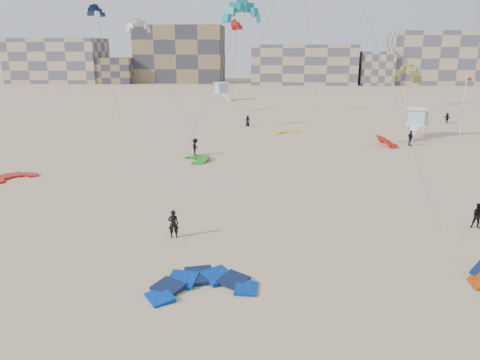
{
  "coord_description": "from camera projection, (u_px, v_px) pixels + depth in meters",
  "views": [
    {
      "loc": [
        2.35,
        -22.57,
        11.14
      ],
      "look_at": [
        0.04,
        6.0,
        3.0
      ],
      "focal_mm": 35.0,
      "sensor_mm": 36.0,
      "label": 1
    }
  ],
  "objects": [
    {
      "name": "kite_ground_green",
      "position": [
        196.0,
        160.0,
        47.87
      ],
      "size": [
        5.04,
        4.92,
        1.69
      ],
      "primitive_type": null,
      "rotation": [
        0.22,
        0.0,
        -1.12
      ],
      "color": "#198F1A",
      "rests_on": "ground"
    },
    {
      "name": "kitesurfer_main",
      "position": [
        173.0,
        224.0,
        28.23
      ],
      "size": [
        0.71,
        0.53,
        1.76
      ],
      "primitive_type": "imported",
      "rotation": [
        0.0,
        0.0,
        3.32
      ],
      "color": "black",
      "rests_on": "ground"
    },
    {
      "name": "condo_fill_left",
      "position": [
        116.0,
        71.0,
        150.38
      ],
      "size": [
        12.0,
        10.0,
        8.0
      ],
      "primitive_type": "cube",
      "color": "#7E694C",
      "rests_on": "ground"
    },
    {
      "name": "kitesurfer_b",
      "position": [
        478.0,
        216.0,
        29.66
      ],
      "size": [
        0.94,
        0.81,
        1.67
      ],
      "primitive_type": "imported",
      "rotation": [
        0.0,
        0.0,
        -0.25
      ],
      "color": "black",
      "rests_on": "ground"
    },
    {
      "name": "condo_mid",
      "position": [
        303.0,
        64.0,
        147.1
      ],
      "size": [
        32.0,
        16.0,
        12.0
      ],
      "primitive_type": "cube",
      "color": "tan",
      "rests_on": "ground"
    },
    {
      "name": "lifeguard_tower_near",
      "position": [
        418.0,
        123.0,
        59.89
      ],
      "size": [
        3.56,
        5.57,
        3.71
      ],
      "rotation": [
        0.0,
        0.0,
        -0.49
      ],
      "color": "white",
      "rests_on": "ground"
    },
    {
      "name": "ground",
      "position": [
        230.0,
        265.0,
        24.87
      ],
      "size": [
        320.0,
        320.0,
        0.0
      ],
      "primitive_type": "plane",
      "color": "tan",
      "rests_on": "ground"
    },
    {
      "name": "flagpole",
      "position": [
        463.0,
        105.0,
        58.62
      ],
      "size": [
        0.64,
        0.1,
        7.86
      ],
      "color": "white",
      "rests_on": "ground"
    },
    {
      "name": "kite_fly_teal_a",
      "position": [
        242.0,
        14.0,
        44.87
      ],
      "size": [
        8.04,
        4.78,
        14.49
      ],
      "rotation": [
        0.0,
        0.0,
        0.38
      ],
      "color": "teal",
      "rests_on": "ground"
    },
    {
      "name": "condo_east",
      "position": [
        432.0,
        58.0,
        145.37
      ],
      "size": [
        26.0,
        14.0,
        16.0
      ],
      "primitive_type": "cube",
      "color": "tan",
      "rests_on": "ground"
    },
    {
      "name": "kitesurfer_e",
      "position": [
        248.0,
        121.0,
        68.4
      ],
      "size": [
        0.78,
        0.51,
        1.58
      ],
      "primitive_type": "imported",
      "rotation": [
        0.0,
        0.0,
        0.01
      ],
      "color": "black",
      "rests_on": "ground"
    },
    {
      "name": "kite_ground_yellow",
      "position": [
        286.0,
        133.0,
        63.1
      ],
      "size": [
        3.73,
        3.85,
        0.56
      ],
      "primitive_type": null,
      "rotation": [
        0.05,
        0.0,
        0.24
      ],
      "color": "yellow",
      "rests_on": "ground"
    },
    {
      "name": "kite_fly_navy",
      "position": [
        96.0,
        12.0,
        72.09
      ],
      "size": [
        7.79,
        11.06,
        16.62
      ],
      "rotation": [
        0.0,
        0.0,
        1.26
      ],
      "color": "#0D1644",
      "rests_on": "ground"
    },
    {
      "name": "kitesurfer_d",
      "position": [
        410.0,
        138.0,
        54.77
      ],
      "size": [
        0.8,
        1.15,
        1.81
      ],
      "primitive_type": "imported",
      "rotation": [
        0.0,
        0.0,
        1.95
      ],
      "color": "black",
      "rests_on": "ground"
    },
    {
      "name": "condo_fill_right",
      "position": [
        375.0,
        68.0,
        143.75
      ],
      "size": [
        10.0,
        10.0,
        10.0
      ],
      "primitive_type": "cube",
      "color": "tan",
      "rests_on": "ground"
    },
    {
      "name": "kite_ground_blue",
      "position": [
        202.0,
        289.0,
        22.42
      ],
      "size": [
        5.95,
        6.11,
        1.25
      ],
      "primitive_type": null,
      "rotation": [
        0.11,
        0.0,
        0.3
      ],
      "color": "#0046BA",
      "rests_on": "ground"
    },
    {
      "name": "condo_west_b",
      "position": [
        180.0,
        54.0,
        153.22
      ],
      "size": [
        28.0,
        14.0,
        18.0
      ],
      "primitive_type": "cube",
      "color": "#7E694C",
      "rests_on": "ground"
    },
    {
      "name": "condo_west_a",
      "position": [
        58.0,
        61.0,
        153.03
      ],
      "size": [
        30.0,
        15.0,
        14.0
      ],
      "primitive_type": "cube",
      "color": "tan",
      "rests_on": "ground"
    },
    {
      "name": "kite_fly_red",
      "position": [
        236.0,
        26.0,
        75.74
      ],
      "size": [
        4.26,
        6.23,
        14.94
      ],
      "rotation": [
        0.0,
        0.0,
        1.95
      ],
      "color": "red",
      "rests_on": "ground"
    },
    {
      "name": "kitesurfer_f",
      "position": [
        447.0,
        118.0,
        71.19
      ],
      "size": [
        1.03,
        1.52,
        1.57
      ],
      "primitive_type": "imported",
      "rotation": [
        0.0,
        0.0,
        -1.14
      ],
      "color": "black",
      "rests_on": "ground"
    },
    {
      "name": "kitesurfer_c",
      "position": [
        195.0,
        147.0,
        49.73
      ],
      "size": [
        0.83,
        1.28,
        1.87
      ],
      "primitive_type": "imported",
      "rotation": [
        0.0,
        0.0,
        1.45
      ],
      "color": "black",
      "rests_on": "ground"
    },
    {
      "name": "lifeguard_tower_far",
      "position": [
        221.0,
        92.0,
        101.65
      ],
      "size": [
        3.78,
        5.8,
        3.86
      ],
      "rotation": [
        0.0,
        0.0,
        0.59
      ],
      "color": "white",
      "rests_on": "ground"
    },
    {
      "name": "kite_ground_red_far",
      "position": [
        387.0,
        145.0,
        55.18
      ],
      "size": [
        4.22,
        4.09,
        3.58
      ],
      "primitive_type": null,
      "rotation": [
        0.66,
        0.0,
        1.68
      ],
      "color": "red",
      "rests_on": "ground"
    },
    {
      "name": "kite_fly_olive",
      "position": [
        406.0,
        76.0,
        54.26
      ],
      "size": [
        5.01,
        5.01,
        8.29
      ],
      "rotation": [
        0.0,
        0.0,
        -0.97
      ],
      "color": "olive",
      "rests_on": "ground"
    },
    {
      "name": "kite_fly_grey",
      "position": [
        138.0,
        27.0,
        59.27
      ],
      "size": [
        10.06,
        7.65,
        13.74
      ],
      "rotation": [
        0.0,
        0.0,
        0.57
      ],
      "color": "white",
      "rests_on": "ground"
    },
    {
      "name": "kite_ground_red",
      "position": [
        14.0,
        179.0,
        41.25
      ],
      "size": [
        5.22,
        5.17,
        0.64
      ],
      "primitive_type": null,
      "rotation": [
        0.05,
        0.0,
        0.92
      ],
      "color": "red",
      "rests_on": "ground"
    }
  ]
}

